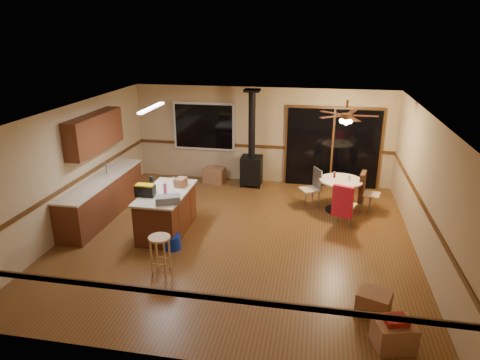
% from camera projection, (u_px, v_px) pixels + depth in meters
% --- Properties ---
extents(floor, '(7.00, 7.00, 0.00)m').
position_uv_depth(floor, '(237.00, 237.00, 8.80)').
color(floor, brown).
rests_on(floor, ground).
extents(ceiling, '(7.00, 7.00, 0.00)m').
position_uv_depth(ceiling, '(237.00, 112.00, 7.92)').
color(ceiling, silver).
rests_on(ceiling, ground).
extents(wall_back, '(7.00, 0.00, 7.00)m').
position_uv_depth(wall_back, '(262.00, 136.00, 11.60)').
color(wall_back, tan).
rests_on(wall_back, ground).
extents(wall_front, '(7.00, 0.00, 7.00)m').
position_uv_depth(wall_front, '(182.00, 274.00, 5.12)').
color(wall_front, tan).
rests_on(wall_front, ground).
extents(wall_left, '(0.00, 7.00, 7.00)m').
position_uv_depth(wall_left, '(74.00, 168.00, 8.97)').
color(wall_left, tan).
rests_on(wall_left, ground).
extents(wall_right, '(0.00, 7.00, 7.00)m').
position_uv_depth(wall_right, '(426.00, 190.00, 7.76)').
color(wall_right, tan).
rests_on(wall_right, ground).
extents(chair_rail, '(7.00, 7.00, 0.08)m').
position_uv_depth(chair_rail, '(237.00, 192.00, 8.46)').
color(chair_rail, '#4B2C12').
rests_on(chair_rail, ground).
extents(window, '(1.72, 0.10, 1.32)m').
position_uv_depth(window, '(204.00, 126.00, 11.76)').
color(window, black).
rests_on(window, ground).
extents(sliding_door, '(2.52, 0.10, 2.10)m').
position_uv_depth(sliding_door, '(332.00, 148.00, 11.31)').
color(sliding_door, black).
rests_on(sliding_door, ground).
extents(lower_cabinets, '(0.60, 3.00, 0.86)m').
position_uv_depth(lower_cabinets, '(103.00, 198.00, 9.67)').
color(lower_cabinets, '#5E2C17').
rests_on(lower_cabinets, ground).
extents(countertop, '(0.64, 3.04, 0.04)m').
position_uv_depth(countertop, '(101.00, 179.00, 9.52)').
color(countertop, beige).
rests_on(countertop, lower_cabinets).
extents(upper_cabinets, '(0.35, 2.00, 0.80)m').
position_uv_depth(upper_cabinets, '(95.00, 132.00, 9.38)').
color(upper_cabinets, '#5E2C17').
rests_on(upper_cabinets, ground).
extents(kitchen_island, '(0.88, 1.68, 0.90)m').
position_uv_depth(kitchen_island, '(167.00, 212.00, 8.91)').
color(kitchen_island, '#512614').
rests_on(kitchen_island, ground).
extents(wood_stove, '(0.55, 0.50, 2.52)m').
position_uv_depth(wood_stove, '(252.00, 160.00, 11.41)').
color(wood_stove, black).
rests_on(wood_stove, ground).
extents(ceiling_fan, '(0.24, 0.24, 0.55)m').
position_uv_depth(ceiling_fan, '(346.00, 118.00, 9.32)').
color(ceiling_fan, brown).
rests_on(ceiling_fan, ceiling).
extents(fluorescent_strip, '(0.10, 1.20, 0.04)m').
position_uv_depth(fluorescent_strip, '(151.00, 108.00, 8.52)').
color(fluorescent_strip, white).
rests_on(fluorescent_strip, ceiling).
extents(toolbox_grey, '(0.53, 0.42, 0.14)m').
position_uv_depth(toolbox_grey, '(168.00, 200.00, 8.17)').
color(toolbox_grey, slate).
rests_on(toolbox_grey, kitchen_island).
extents(toolbox_black, '(0.39, 0.21, 0.21)m').
position_uv_depth(toolbox_black, '(145.00, 191.00, 8.52)').
color(toolbox_black, black).
rests_on(toolbox_black, kitchen_island).
extents(toolbox_yellow_lid, '(0.36, 0.19, 0.03)m').
position_uv_depth(toolbox_yellow_lid, '(145.00, 185.00, 8.48)').
color(toolbox_yellow_lid, gold).
rests_on(toolbox_yellow_lid, toolbox_black).
extents(box_on_island, '(0.24, 0.30, 0.18)m').
position_uv_depth(box_on_island, '(181.00, 182.00, 9.03)').
color(box_on_island, '#8E5E3F').
rests_on(box_on_island, kitchen_island).
extents(bottle_dark, '(0.11, 0.11, 0.29)m').
position_uv_depth(bottle_dark, '(152.00, 183.00, 8.82)').
color(bottle_dark, black).
rests_on(bottle_dark, kitchen_island).
extents(bottle_pink, '(0.07, 0.07, 0.22)m').
position_uv_depth(bottle_pink, '(165.00, 189.00, 8.62)').
color(bottle_pink, '#D84C8C').
rests_on(bottle_pink, kitchen_island).
extents(bottle_white, '(0.07, 0.07, 0.16)m').
position_uv_depth(bottle_white, '(173.00, 181.00, 9.12)').
color(bottle_white, white).
rests_on(bottle_white, kitchen_island).
extents(bar_stool, '(0.49, 0.49, 0.69)m').
position_uv_depth(bar_stool, '(160.00, 255.00, 7.44)').
color(bar_stool, tan).
rests_on(bar_stool, floor).
extents(blue_bucket, '(0.40, 0.40, 0.28)m').
position_uv_depth(blue_bucket, '(172.00, 242.00, 8.31)').
color(blue_bucket, '#0C28AF').
rests_on(blue_bucket, floor).
extents(dining_table, '(0.99, 0.99, 0.78)m').
position_uv_depth(dining_table, '(340.00, 190.00, 9.89)').
color(dining_table, black).
rests_on(dining_table, ground).
extents(glass_red, '(0.07, 0.07, 0.14)m').
position_uv_depth(glass_red, '(334.00, 175.00, 9.90)').
color(glass_red, '#590C14').
rests_on(glass_red, dining_table).
extents(glass_cream, '(0.06, 0.06, 0.13)m').
position_uv_depth(glass_cream, '(349.00, 178.00, 9.71)').
color(glass_cream, beige).
rests_on(glass_cream, dining_table).
extents(chair_left, '(0.55, 0.55, 0.51)m').
position_uv_depth(chair_left, '(314.00, 183.00, 10.12)').
color(chair_left, '#C1AE8F').
rests_on(chair_left, ground).
extents(chair_near, '(0.57, 0.59, 0.70)m').
position_uv_depth(chair_near, '(343.00, 201.00, 9.06)').
color(chair_near, '#C1AE8F').
rests_on(chair_near, ground).
extents(chair_right, '(0.54, 0.51, 0.70)m').
position_uv_depth(chair_right, '(363.00, 187.00, 9.86)').
color(chair_right, '#C1AE8F').
rests_on(chair_right, ground).
extents(box_under_window, '(0.59, 0.50, 0.42)m').
position_uv_depth(box_under_window, '(214.00, 175.00, 11.81)').
color(box_under_window, '#8E5E3F').
rests_on(box_under_window, floor).
extents(box_corner_a, '(0.60, 0.54, 0.39)m').
position_uv_depth(box_corner_a, '(394.00, 334.00, 5.74)').
color(box_corner_a, '#8E5E3F').
rests_on(box_corner_a, floor).
extents(box_corner_b, '(0.58, 0.54, 0.38)m').
position_uv_depth(box_corner_b, '(374.00, 304.00, 6.39)').
color(box_corner_b, '#8E5E3F').
rests_on(box_corner_b, floor).
extents(box_small_red, '(0.34, 0.31, 0.08)m').
position_uv_depth(box_small_red, '(396.00, 320.00, 5.66)').
color(box_small_red, maroon).
rests_on(box_small_red, box_corner_a).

